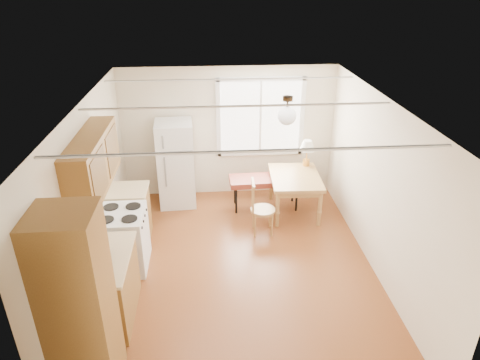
{
  "coord_description": "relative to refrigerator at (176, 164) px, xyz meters",
  "views": [
    {
      "loc": [
        -0.38,
        -5.18,
        3.98
      ],
      "look_at": [
        0.07,
        0.64,
        1.15
      ],
      "focal_mm": 32.0,
      "sensor_mm": 36.0,
      "label": 1
    }
  ],
  "objects": [
    {
      "name": "room_shell",
      "position": [
        1.0,
        -2.12,
        0.45
      ],
      "size": [
        4.6,
        5.6,
        2.62
      ],
      "color": "#592A12",
      "rests_on": "ground"
    },
    {
      "name": "kitchen_run",
      "position": [
        -0.72,
        -2.75,
        0.04
      ],
      "size": [
        0.65,
        3.4,
        2.2
      ],
      "color": "brown",
      "rests_on": "ground"
    },
    {
      "name": "window_unit",
      "position": [
        1.6,
        0.35,
        0.75
      ],
      "size": [
        1.64,
        0.05,
        1.51
      ],
      "color": "white",
      "rests_on": "room_shell"
    },
    {
      "name": "pendant_light",
      "position": [
        1.7,
        -1.72,
        1.43
      ],
      "size": [
        0.26,
        0.26,
        0.4
      ],
      "color": "black",
      "rests_on": "room_shell"
    },
    {
      "name": "refrigerator",
      "position": [
        0.0,
        0.0,
        0.0
      ],
      "size": [
        0.7,
        0.71,
        1.61
      ],
      "rotation": [
        0.0,
        0.0,
        0.06
      ],
      "color": "white",
      "rests_on": "ground"
    },
    {
      "name": "bench",
      "position": [
        1.64,
        -0.31,
        -0.26
      ],
      "size": [
        1.34,
        0.53,
        0.61
      ],
      "rotation": [
        0.0,
        0.0,
        0.03
      ],
      "color": "maroon",
      "rests_on": "ground"
    },
    {
      "name": "dining_table",
      "position": [
        2.14,
        -0.52,
        -0.18
      ],
      "size": [
        0.92,
        1.19,
        0.72
      ],
      "rotation": [
        0.0,
        0.0,
        -0.04
      ],
      "color": "olive",
      "rests_on": "ground"
    },
    {
      "name": "chair",
      "position": [
        1.39,
        -1.17,
        -0.27
      ],
      "size": [
        0.41,
        0.41,
        0.94
      ],
      "rotation": [
        0.0,
        0.0,
        -0.03
      ],
      "color": "olive",
      "rests_on": "ground"
    },
    {
      "name": "table_lamp",
      "position": [
        2.43,
        -0.07,
        0.28
      ],
      "size": [
        0.29,
        0.29,
        0.5
      ],
      "rotation": [
        0.0,
        0.0,
        0.32
      ],
      "color": "gold",
      "rests_on": "dining_table"
    },
    {
      "name": "coffee_maker",
      "position": [
        -0.72,
        -2.98,
        0.21
      ],
      "size": [
        0.2,
        0.24,
        0.32
      ],
      "rotation": [
        0.0,
        0.0,
        0.19
      ],
      "color": "black",
      "rests_on": "kitchen_run"
    },
    {
      "name": "kettle",
      "position": [
        -0.75,
        -3.05,
        0.19
      ],
      "size": [
        0.12,
        0.12,
        0.23
      ],
      "color": "red",
      "rests_on": "kitchen_run"
    }
  ]
}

